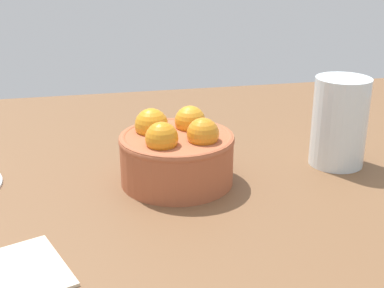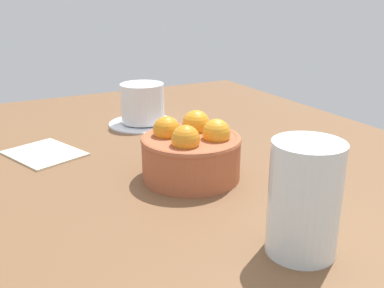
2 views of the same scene
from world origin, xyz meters
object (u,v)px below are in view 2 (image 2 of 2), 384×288
Objects in this scene: coffee_cup at (143,106)px; folded_napkin at (44,153)px; water_glass at (304,199)px; terracotta_bowl at (191,151)px.

coffee_cup is 1.14× the size of folded_napkin.
coffee_cup is 1.16× the size of water_glass.
coffee_cup is 48.41cm from water_glass.
water_glass is (-21.19, -1.12, 1.88)cm from terracotta_bowl.
folded_napkin is at bearing 112.66° from coffee_cup.
terracotta_bowl is 27.35cm from coffee_cup.
water_glass is at bearing -176.98° from terracotta_bowl.
terracotta_bowl is 1.19× the size of water_glass.
folded_napkin is at bearing 23.72° from water_glass.
water_glass reaches higher than folded_napkin.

